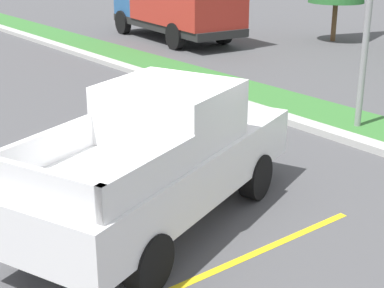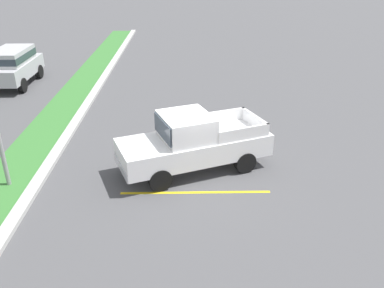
% 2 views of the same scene
% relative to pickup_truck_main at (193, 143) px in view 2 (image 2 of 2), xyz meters
% --- Properties ---
extents(ground_plane, '(120.00, 120.00, 0.00)m').
position_rel_pickup_truck_main_xyz_m(ground_plane, '(-0.25, 0.18, -1.04)').
color(ground_plane, '#4C4C4F').
extents(parking_line_near, '(0.12, 4.80, 0.01)m').
position_rel_pickup_truck_main_xyz_m(parking_line_near, '(-1.53, -0.05, -1.04)').
color(parking_line_near, yellow).
rests_on(parking_line_near, ground).
extents(parking_line_far, '(0.12, 4.80, 0.01)m').
position_rel_pickup_truck_main_xyz_m(parking_line_far, '(1.57, -0.05, -1.04)').
color(parking_line_far, yellow).
rests_on(parking_line_far, ground).
extents(curb_strip, '(56.00, 0.40, 0.15)m').
position_rel_pickup_truck_main_xyz_m(curb_strip, '(-0.25, 5.18, -0.97)').
color(curb_strip, '#B2B2AD').
rests_on(curb_strip, ground).
extents(grass_median, '(56.00, 1.80, 0.06)m').
position_rel_pickup_truck_main_xyz_m(grass_median, '(-0.25, 6.28, -1.01)').
color(grass_median, '#387533').
rests_on(grass_median, ground).
extents(pickup_truck_main, '(3.66, 5.55, 2.10)m').
position_rel_pickup_truck_main_xyz_m(pickup_truck_main, '(0.00, 0.00, 0.00)').
color(pickup_truck_main, black).
rests_on(pickup_truck_main, ground).
extents(suv_distant, '(4.61, 1.98, 2.10)m').
position_rel_pickup_truck_main_xyz_m(suv_distant, '(10.22, 9.98, 0.20)').
color(suv_distant, black).
rests_on(suv_distant, ground).
extents(traffic_cone, '(0.36, 0.36, 0.60)m').
position_rel_pickup_truck_main_xyz_m(traffic_cone, '(3.19, -1.95, -0.75)').
color(traffic_cone, orange).
rests_on(traffic_cone, ground).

